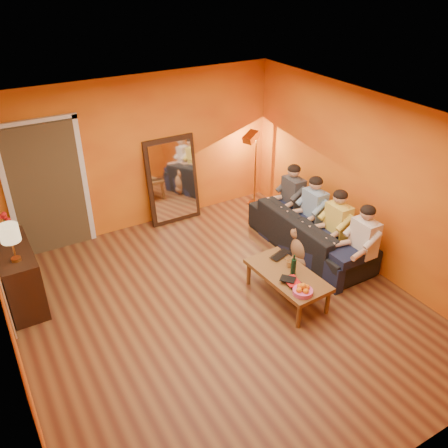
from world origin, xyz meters
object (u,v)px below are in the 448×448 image
sofa (310,232)px  wine_bottle (294,265)px  person_far_right (293,198)px  laptop (283,256)px  sideboard (20,276)px  table_lamp (12,243)px  tumbler (290,263)px  mirror_frame (172,180)px  person_far_left (363,243)px  person_mid_left (337,227)px  person_mid_right (314,212)px  dog (303,246)px  coffee_table (287,286)px  floor_lamp (255,170)px  vase (8,234)px

sofa → wine_bottle: wine_bottle is taller
person_far_right → laptop: (-1.02, -1.13, -0.18)m
sideboard → table_lamp: size_ratio=2.31×
sofa → tumbler: size_ratio=21.56×
person_far_right → wine_bottle: 1.92m
mirror_frame → person_far_left: mirror_frame is taller
laptop → person_mid_left: bearing=-16.4°
person_far_right → table_lamp: bearing=180.0°
table_lamp → sofa: bearing=-8.7°
sideboard → table_lamp: bearing=-90.0°
person_mid_right → laptop: bearing=-150.4°
sideboard → wine_bottle: bearing=-29.7°
person_mid_left → person_far_right: size_ratio=1.00×
dog → person_mid_left: person_mid_left is taller
dog → person_mid_left: bearing=-45.5°
sofa → tumbler: 1.20m
tumbler → wine_bottle: bearing=-112.4°
person_mid_left → laptop: (-1.02, -0.03, -0.18)m
sofa → person_far_right: bearing=-11.3°
sofa → person_mid_left: person_mid_left is taller
table_lamp → laptop: size_ratio=1.48×
wine_bottle → tumbler: 0.21m
table_lamp → person_far_left: 4.70m
tumbler → person_far_left: bearing=-15.0°
mirror_frame → sofa: mirror_frame is taller
sideboard → laptop: 3.64m
dog → person_far_right: 1.07m
coffee_table → person_mid_right: person_mid_right is taller
mirror_frame → sideboard: size_ratio=1.29×
sideboard → person_far_right: (4.37, -0.30, 0.18)m
person_mid_right → sofa: bearing=-142.4°
person_far_left → table_lamp: bearing=159.3°
tumbler → coffee_table: bearing=-135.0°
tumbler → laptop: tumbler is taller
mirror_frame → tumbler: size_ratio=14.53×
person_mid_right → mirror_frame: bearing=129.3°
table_lamp → person_mid_left: size_ratio=0.42×
dog → wine_bottle: (-0.68, -0.62, 0.26)m
dog → person_mid_right: size_ratio=0.51×
mirror_frame → coffee_table: bearing=-82.5°
sofa → dog: sofa is taller
coffee_table → floor_lamp: (1.17, 2.58, 0.51)m
mirror_frame → tumbler: bearing=-79.7°
laptop → wine_bottle: bearing=-126.1°
sideboard → coffee_table: size_ratio=0.97×
table_lamp → tumbler: (3.29, -1.36, -0.64)m
tumbler → vase: bearing=149.8°
dog → tumbler: size_ratio=6.00×
mirror_frame → person_far_left: 3.42m
person_far_left → tumbler: 1.13m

